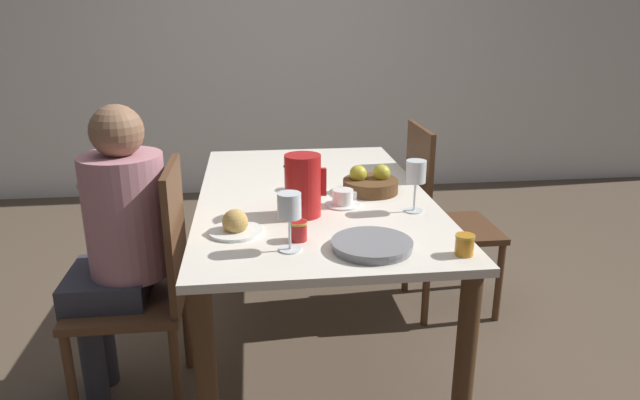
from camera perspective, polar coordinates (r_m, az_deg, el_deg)
The scene contains 16 objects.
ground_plane at distance 2.77m, azimuth -0.63°, elevation -13.90°, with size 20.00×20.00×0.00m, color brown.
wall_back at distance 4.80m, azimuth -4.01°, elevation 16.17°, with size 10.00×0.06×2.60m.
dining_table at distance 2.49m, azimuth -0.68°, elevation -1.42°, with size 0.97×1.65×0.73m.
chair_person_side at distance 2.28m, azimuth -16.85°, elevation -8.01°, with size 0.42×0.42×0.96m.
chair_opposite at distance 2.93m, azimuth 11.83°, elevation -1.61°, with size 0.42×0.42×0.96m.
person_seated at distance 2.26m, azimuth -19.47°, elevation -3.12°, with size 0.39×0.41×1.17m.
red_pitcher at distance 2.16m, azimuth -1.73°, elevation 1.48°, with size 0.16×0.14×0.24m.
wine_glass_water at distance 2.22m, azimuth 9.57°, elevation 2.60°, with size 0.08×0.08×0.21m.
wine_glass_juice at distance 1.83m, azimuth -3.09°, elevation -0.90°, with size 0.08×0.08×0.20m.
teacup_near_person at distance 2.30m, azimuth 2.30°, elevation 0.13°, with size 0.14×0.14×0.07m.
teacup_across at distance 2.51m, azimuth -1.86°, elevation 1.70°, with size 0.14×0.14×0.07m.
serving_tray at distance 1.89m, azimuth 5.21°, elevation -4.50°, with size 0.27×0.27×0.03m.
bread_plate at distance 2.03m, azimuth -8.47°, elevation -2.53°, with size 0.19×0.19×0.09m.
jam_jar_amber at distance 1.89m, azimuth 14.26°, elevation -4.28°, with size 0.06×0.06×0.07m.
jam_jar_red at distance 1.95m, azimuth -2.18°, elevation -3.01°, with size 0.06×0.06×0.07m.
fruit_bowl at distance 2.47m, azimuth 5.06°, elevation 1.68°, with size 0.24×0.24×0.12m.
Camera 1 is at (-0.25, -2.33, 1.48)m, focal length 32.00 mm.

